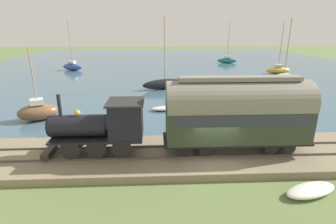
{
  "coord_description": "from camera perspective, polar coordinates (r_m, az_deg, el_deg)",
  "views": [
    {
      "loc": [
        -13.15,
        3.3,
        7.73
      ],
      "look_at": [
        6.04,
        2.37,
        1.47
      ],
      "focal_mm": 28.0,
      "sensor_mm": 36.0,
      "label": 1
    }
  ],
  "objects": [
    {
      "name": "rowboat_near_shore",
      "position": [
        28.03,
        12.57,
        2.03
      ],
      "size": [
        1.4,
        2.3,
        0.4
      ],
      "rotation": [
        0.0,
        0.0,
        -0.33
      ],
      "color": "#B7B2A3",
      "rests_on": "harbor_water"
    },
    {
      "name": "beached_dinghy",
      "position": [
        14.89,
        28.63,
        -14.71
      ],
      "size": [
        1.88,
        3.0,
        0.44
      ],
      "color": "silver",
      "rests_on": "ground"
    },
    {
      "name": "sailboat_teal",
      "position": [
        61.01,
        12.77,
        10.96
      ],
      "size": [
        1.36,
        4.46,
        8.94
      ],
      "rotation": [
        0.0,
        0.0,
        -0.04
      ],
      "color": "#1E707A",
      "rests_on": "harbor_water"
    },
    {
      "name": "sailboat_blue",
      "position": [
        52.48,
        -20.07,
        9.31
      ],
      "size": [
        2.7,
        4.23,
        9.09
      ],
      "rotation": [
        0.0,
        0.0,
        -0.34
      ],
      "color": "#335199",
      "rests_on": "harbor_water"
    },
    {
      "name": "rail_embankment",
      "position": [
        16.55,
        9.16,
        -9.17
      ],
      "size": [
        5.29,
        56.0,
        0.57
      ],
      "color": "#84755B",
      "rests_on": "ground"
    },
    {
      "name": "passenger_coach",
      "position": [
        15.87,
        14.82,
        0.11
      ],
      "size": [
        2.54,
        8.66,
        4.52
      ],
      "color": "black",
      "rests_on": "rail_embankment"
    },
    {
      "name": "ground_plane",
      "position": [
        15.61,
        10.04,
        -11.95
      ],
      "size": [
        200.0,
        200.0,
        0.0
      ],
      "primitive_type": "plane",
      "color": "#607542"
    },
    {
      "name": "sailboat_navy",
      "position": [
        41.29,
        23.85,
        6.49
      ],
      "size": [
        3.48,
        6.31,
        8.89
      ],
      "rotation": [
        0.0,
        0.0,
        0.36
      ],
      "color": "#192347",
      "rests_on": "harbor_water"
    },
    {
      "name": "rowboat_off_pier",
      "position": [
        23.98,
        26.41,
        -2.15
      ],
      "size": [
        2.59,
        2.49,
        0.45
      ],
      "rotation": [
        0.0,
        0.0,
        -0.83
      ],
      "color": "beige",
      "rests_on": "harbor_water"
    },
    {
      "name": "sailboat_yellow",
      "position": [
        49.89,
        22.83,
        8.49
      ],
      "size": [
        1.8,
        4.4,
        8.56
      ],
      "rotation": [
        0.0,
        0.0,
        0.07
      ],
      "color": "gold",
      "rests_on": "harbor_water"
    },
    {
      "name": "steam_locomotive",
      "position": [
        15.65,
        -13.73,
        -2.62
      ],
      "size": [
        2.17,
        5.85,
        3.59
      ],
      "color": "black",
      "rests_on": "rail_embankment"
    },
    {
      "name": "harbor_water",
      "position": [
        57.94,
        0.53,
        10.36
      ],
      "size": [
        80.0,
        80.0,
        0.01
      ],
      "color": "#426075",
      "rests_on": "ground"
    },
    {
      "name": "rowboat_far_out",
      "position": [
        25.34,
        -0.54,
        0.78
      ],
      "size": [
        1.34,
        2.92,
        0.41
      ],
      "rotation": [
        0.0,
        0.0,
        0.11
      ],
      "color": "silver",
      "rests_on": "harbor_water"
    },
    {
      "name": "sailboat_black",
      "position": [
        34.24,
        -0.74,
        6.18
      ],
      "size": [
        3.05,
        6.04,
        9.0
      ],
      "rotation": [
        0.0,
        0.0,
        0.32
      ],
      "color": "black",
      "rests_on": "harbor_water"
    },
    {
      "name": "sailboat_brown",
      "position": [
        25.22,
        -26.42,
        0.13
      ],
      "size": [
        2.93,
        3.74,
        6.22
      ],
      "rotation": [
        0.0,
        0.0,
        0.39
      ],
      "color": "brown",
      "rests_on": "harbor_water"
    }
  ]
}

